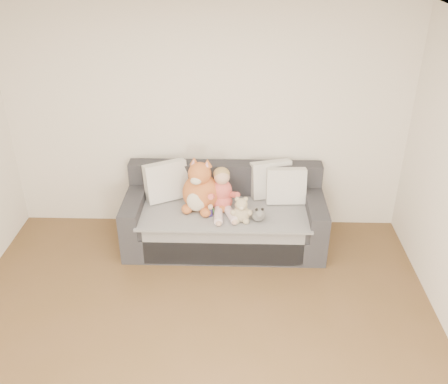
{
  "coord_description": "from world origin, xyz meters",
  "views": [
    {
      "loc": [
        0.35,
        -2.73,
        3.29
      ],
      "look_at": [
        0.21,
        1.87,
        0.75
      ],
      "focal_mm": 40.0,
      "sensor_mm": 36.0,
      "label": 1
    }
  ],
  "objects_px": {
    "plush_cat": "(201,190)",
    "sippy_cup": "(210,211)",
    "sofa": "(224,218)",
    "toddler": "(222,193)",
    "teddy_bear": "(241,212)"
  },
  "relations": [
    {
      "from": "toddler",
      "to": "plush_cat",
      "type": "relative_size",
      "value": 0.81
    },
    {
      "from": "sofa",
      "to": "sippy_cup",
      "type": "xyz_separation_m",
      "value": [
        -0.15,
        -0.22,
        0.22
      ]
    },
    {
      "from": "plush_cat",
      "to": "sippy_cup",
      "type": "relative_size",
      "value": 5.82
    },
    {
      "from": "sofa",
      "to": "toddler",
      "type": "distance_m",
      "value": 0.38
    },
    {
      "from": "toddler",
      "to": "sippy_cup",
      "type": "relative_size",
      "value": 4.73
    },
    {
      "from": "plush_cat",
      "to": "teddy_bear",
      "type": "bearing_deg",
      "value": -13.4
    },
    {
      "from": "plush_cat",
      "to": "teddy_bear",
      "type": "xyz_separation_m",
      "value": [
        0.44,
        -0.25,
        -0.11
      ]
    },
    {
      "from": "toddler",
      "to": "plush_cat",
      "type": "bearing_deg",
      "value": 162.43
    },
    {
      "from": "sofa",
      "to": "teddy_bear",
      "type": "xyz_separation_m",
      "value": [
        0.18,
        -0.32,
        0.28
      ]
    },
    {
      "from": "toddler",
      "to": "sippy_cup",
      "type": "height_order",
      "value": "toddler"
    },
    {
      "from": "sofa",
      "to": "teddy_bear",
      "type": "height_order",
      "value": "sofa"
    },
    {
      "from": "sofa",
      "to": "sippy_cup",
      "type": "relative_size",
      "value": 20.43
    },
    {
      "from": "teddy_bear",
      "to": "plush_cat",
      "type": "bearing_deg",
      "value": 149.36
    },
    {
      "from": "plush_cat",
      "to": "sippy_cup",
      "type": "bearing_deg",
      "value": -38.68
    },
    {
      "from": "toddler",
      "to": "teddy_bear",
      "type": "relative_size",
      "value": 1.73
    }
  ]
}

